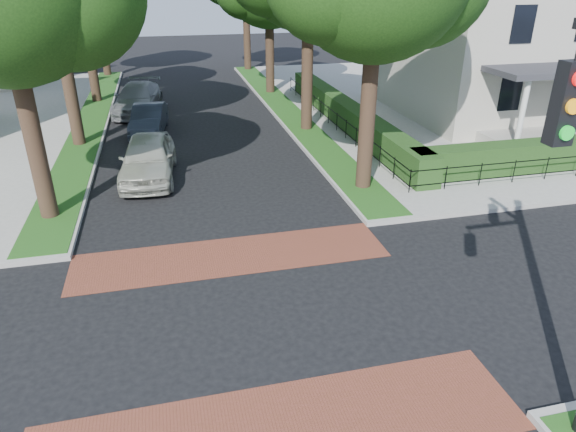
% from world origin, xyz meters
% --- Properties ---
extents(ground, '(120.00, 120.00, 0.00)m').
position_xyz_m(ground, '(0.00, 0.00, 0.00)').
color(ground, black).
rests_on(ground, ground).
extents(sidewalk_ne, '(30.00, 30.00, 0.15)m').
position_xyz_m(sidewalk_ne, '(19.50, 19.00, 0.07)').
color(sidewalk_ne, gray).
rests_on(sidewalk_ne, ground).
extents(crosswalk_far, '(9.00, 2.20, 0.01)m').
position_xyz_m(crosswalk_far, '(0.00, 3.20, 0.01)').
color(crosswalk_far, brown).
rests_on(crosswalk_far, ground).
extents(crosswalk_near, '(9.00, 2.20, 0.01)m').
position_xyz_m(crosswalk_near, '(0.00, -3.20, 0.01)').
color(crosswalk_near, brown).
rests_on(crosswalk_near, ground).
extents(grass_strip_ne, '(1.60, 29.80, 0.02)m').
position_xyz_m(grass_strip_ne, '(5.40, 19.10, 0.16)').
color(grass_strip_ne, '#144313').
rests_on(grass_strip_ne, sidewalk_ne).
extents(grass_strip_nw, '(1.60, 29.80, 0.02)m').
position_xyz_m(grass_strip_nw, '(-5.40, 19.10, 0.16)').
color(grass_strip_nw, '#144313').
rests_on(grass_strip_nw, sidewalk_nw).
extents(hedge_main_road, '(1.00, 18.00, 1.20)m').
position_xyz_m(hedge_main_road, '(7.70, 15.00, 0.75)').
color(hedge_main_road, '#1C3C14').
rests_on(hedge_main_road, sidewalk_ne).
extents(fence_main_road, '(0.06, 18.00, 0.90)m').
position_xyz_m(fence_main_road, '(6.90, 15.00, 0.60)').
color(fence_main_road, black).
rests_on(fence_main_road, sidewalk_ne).
extents(house_victorian, '(13.00, 13.05, 12.48)m').
position_xyz_m(house_victorian, '(17.51, 15.92, 6.02)').
color(house_victorian, '#B9B4A6').
rests_on(house_victorian, sidewalk_ne).
extents(parked_car_front, '(2.37, 5.09, 1.69)m').
position_xyz_m(parked_car_front, '(-2.30, 10.11, 0.84)').
color(parked_car_front, '#AEAF9D').
rests_on(parked_car_front, ground).
extents(parked_car_middle, '(2.01, 4.41, 1.40)m').
position_xyz_m(parked_car_middle, '(-2.30, 16.59, 0.70)').
color(parked_car_middle, '#232934').
rests_on(parked_car_middle, ground).
extents(parked_car_rear, '(3.10, 5.81, 1.60)m').
position_xyz_m(parked_car_rear, '(-2.93, 21.06, 0.80)').
color(parked_car_rear, slate).
rests_on(parked_car_rear, ground).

